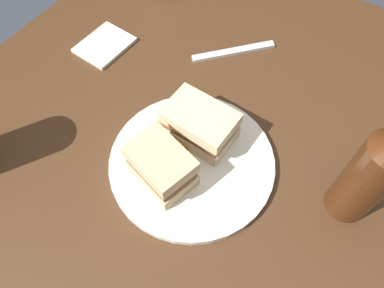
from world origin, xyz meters
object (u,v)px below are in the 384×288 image
plate (192,162)px  cider_bottle (371,174)px  fork (234,51)px  sandwich_half_left (200,124)px  napkin (105,45)px  sandwich_half_right (163,167)px

plate → cider_bottle: 0.28m
plate → fork: (-0.27, -0.07, -0.00)m
sandwich_half_left → napkin: (-0.09, -0.30, -0.04)m
plate → sandwich_half_right: (0.05, -0.02, 0.04)m
cider_bottle → fork: bearing=-121.5°
cider_bottle → fork: (-0.20, -0.32, -0.10)m
sandwich_half_right → fork: sandwich_half_right is taller
sandwich_half_left → sandwich_half_right: size_ratio=1.03×
cider_bottle → sandwich_half_left: bearing=-84.9°
cider_bottle → plate: bearing=-73.0°
sandwich_half_right → cider_bottle: (-0.13, 0.27, 0.06)m
sandwich_half_right → fork: (-0.32, -0.05, -0.04)m
plate → fork: 0.28m
napkin → fork: 0.28m
sandwich_half_left → cider_bottle: (-0.02, 0.27, 0.06)m
plate → cider_bottle: (-0.08, 0.25, 0.10)m
sandwich_half_left → napkin: sandwich_half_left is taller
sandwich_half_left → sandwich_half_right: (0.10, -0.00, 0.00)m
sandwich_half_right → cider_bottle: cider_bottle is taller
plate → sandwich_half_left: (-0.05, -0.02, 0.04)m
napkin → plate: bearing=66.4°
sandwich_half_left → cider_bottle: 0.27m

